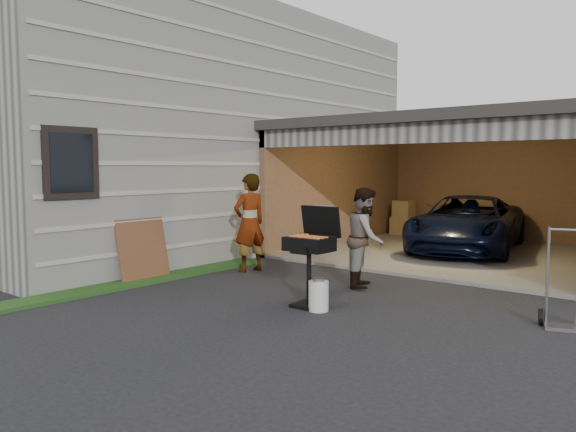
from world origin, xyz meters
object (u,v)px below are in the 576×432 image
at_px(minivan, 467,226).
at_px(woman, 250,223).
at_px(hand_truck, 562,309).
at_px(propane_tank, 319,296).
at_px(bbq_grill, 311,247).
at_px(plywood_panel, 143,250).
at_px(man, 366,237).

relative_size(minivan, woman, 2.44).
bearing_deg(minivan, hand_truck, -68.97).
bearing_deg(propane_tank, hand_truck, 23.79).
distance_m(bbq_grill, propane_tank, 0.68).
xyz_separation_m(minivan, woman, (-2.29, -4.70, 0.29)).
xyz_separation_m(woman, plywood_panel, (-0.83, -1.78, -0.38)).
bearing_deg(plywood_panel, hand_truck, 13.06).
bearing_deg(man, minivan, -22.63).
height_order(bbq_grill, plywood_panel, bbq_grill).
bearing_deg(bbq_grill, minivan, 91.67).
height_order(bbq_grill, hand_truck, bbq_grill).
bearing_deg(propane_tank, minivan, 93.71).
bearing_deg(woman, plywood_panel, -12.60).
height_order(propane_tank, plywood_panel, plywood_panel).
bearing_deg(minivan, bbq_grill, -99.40).
bearing_deg(man, bbq_grill, 159.91).
relative_size(bbq_grill, plywood_panel, 1.30).
distance_m(minivan, plywood_panel, 7.19).
bearing_deg(man, woman, 71.18).
distance_m(minivan, woman, 5.24).
bearing_deg(bbq_grill, hand_truck, 20.18).
bearing_deg(man, propane_tank, 166.99).
height_order(woman, bbq_grill, woman).
xyz_separation_m(minivan, propane_tank, (0.40, -6.23, -0.41)).
distance_m(plywood_panel, hand_truck, 6.45).
bearing_deg(hand_truck, propane_tank, -175.92).
relative_size(minivan, hand_truck, 3.66).
height_order(man, bbq_grill, man).
bearing_deg(hand_truck, man, 150.64).
relative_size(bbq_grill, propane_tank, 3.43).
bearing_deg(propane_tank, man, 100.63).
distance_m(propane_tank, plywood_panel, 3.55).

